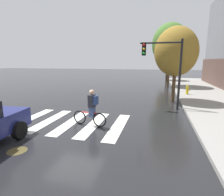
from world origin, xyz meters
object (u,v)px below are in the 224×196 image
at_px(traffic_light_near, 166,62).
at_px(fire_hydrant, 187,90).
at_px(street_tree_near, 176,52).
at_px(street_tree_mid, 170,44).
at_px(street_tree_far, 167,58).
at_px(cyclist, 92,108).
at_px(manhole_cover, 17,151).

distance_m(traffic_light_near, fire_hydrant, 5.85).
height_order(street_tree_near, street_tree_mid, street_tree_mid).
height_order(traffic_light_near, street_tree_far, street_tree_far).
xyz_separation_m(street_tree_mid, street_tree_far, (0.07, 6.61, -1.37)).
bearing_deg(street_tree_near, street_tree_far, 89.63).
relative_size(cyclist, street_tree_near, 0.32).
xyz_separation_m(manhole_cover, cyclist, (1.57, 2.87, 0.84)).
distance_m(manhole_cover, street_tree_mid, 18.98).
height_order(manhole_cover, street_tree_far, street_tree_far).
relative_size(manhole_cover, street_tree_mid, 0.09).
bearing_deg(cyclist, traffic_light_near, 50.77).
bearing_deg(fire_hydrant, cyclist, -120.81).
bearing_deg(street_tree_far, street_tree_near, -90.37).
relative_size(manhole_cover, traffic_light_near, 0.15).
xyz_separation_m(fire_hydrant, street_tree_far, (-1.26, 12.25, 2.93)).
height_order(cyclist, street_tree_far, street_tree_far).
relative_size(traffic_light_near, fire_hydrant, 5.38).
xyz_separation_m(cyclist, street_tree_near, (3.99, 6.29, 2.74)).
bearing_deg(street_tree_mid, street_tree_near, -90.15).
bearing_deg(street_tree_far, traffic_light_near, -92.69).
distance_m(fire_hydrant, street_tree_far, 12.66).
xyz_separation_m(fire_hydrant, street_tree_near, (-1.35, -2.68, 3.05)).
xyz_separation_m(traffic_light_near, fire_hydrant, (2.07, 4.95, -2.33)).
distance_m(street_tree_near, street_tree_far, 14.93).
bearing_deg(fire_hydrant, traffic_light_near, -112.67).
distance_m(traffic_light_near, street_tree_mid, 10.80).
relative_size(fire_hydrant, street_tree_near, 0.15).
bearing_deg(street_tree_mid, street_tree_far, 89.36).
distance_m(fire_hydrant, street_tree_near, 4.28).
relative_size(traffic_light_near, street_tree_mid, 0.59).
bearing_deg(manhole_cover, street_tree_near, 58.74).
bearing_deg(street_tree_mid, cyclist, -105.36).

